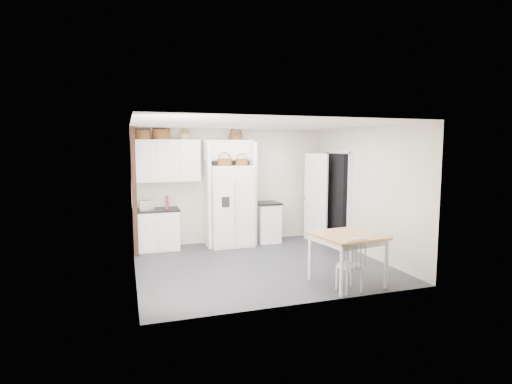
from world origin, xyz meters
name	(u,v)px	position (x,y,z in m)	size (l,w,h in m)	color
floor	(260,264)	(0.00, 0.00, 0.00)	(4.50, 4.50, 0.00)	#323232
ceiling	(261,124)	(0.00, 0.00, 2.60)	(4.50, 4.50, 0.00)	white
wall_back	(233,186)	(0.00, 2.00, 1.30)	(4.50, 4.50, 0.00)	#BDB5A1
wall_left	(133,201)	(-2.25, 0.00, 1.30)	(4.00, 4.00, 0.00)	#BDB5A1
wall_right	(366,191)	(2.25, 0.00, 1.30)	(4.00, 4.00, 0.00)	#BDB5A1
refrigerator	(231,206)	(-0.15, 1.62, 0.89)	(0.92, 0.74, 1.79)	white
base_cab_left	(157,230)	(-1.76, 1.70, 0.42)	(0.91, 0.58, 0.85)	white
base_cab_right	(267,223)	(0.74, 1.70, 0.44)	(0.50, 0.60, 0.88)	white
dining_table	(347,259)	(0.97, -1.45, 0.41)	(0.97, 0.97, 0.81)	#A9663C
windsor_chair	(350,266)	(0.84, -1.75, 0.40)	(0.39, 0.35, 0.79)	white
counter_left	(156,210)	(-1.76, 1.70, 0.86)	(0.95, 0.61, 0.04)	black
counter_right	(267,203)	(0.74, 1.70, 0.90)	(0.54, 0.64, 0.04)	black
toaster	(146,205)	(-1.97, 1.63, 0.99)	(0.30, 0.17, 0.20)	silver
cookbook_red	(167,203)	(-1.54, 1.62, 1.02)	(0.04, 0.18, 0.27)	#A40B1B
cookbook_cream	(167,203)	(-1.55, 1.62, 1.01)	(0.04, 0.17, 0.25)	white
basket_upper_a	(143,135)	(-1.98, 1.83, 2.44)	(0.33, 0.33, 0.18)	#552F11
basket_upper_b	(162,135)	(-1.60, 1.83, 2.46)	(0.37, 0.37, 0.22)	#552F11
basket_upper_c	(185,137)	(-1.11, 1.83, 2.42)	(0.23, 0.23, 0.13)	brown
basket_bridge_b	(236,137)	(0.03, 1.83, 2.43)	(0.28, 0.28, 0.16)	#552F11
basket_fridge_a	(225,162)	(-0.30, 1.52, 1.87)	(0.30, 0.30, 0.16)	#552F11
basket_fridge_b	(242,162)	(0.08, 1.52, 1.86)	(0.27, 0.27, 0.14)	#552F11
upper_cabinet	(167,161)	(-1.50, 1.83, 1.90)	(1.40, 0.34, 0.90)	white
bridge_cabinet	(228,150)	(-0.15, 1.83, 2.12)	(1.12, 0.34, 0.45)	white
fridge_panel_left	(207,195)	(-0.66, 1.70, 1.15)	(0.08, 0.60, 2.30)	white
fridge_panel_right	(251,193)	(0.36, 1.70, 1.15)	(0.08, 0.60, 2.30)	white
trim_post	(134,192)	(-2.20, 1.35, 1.30)	(0.09, 0.09, 2.60)	black
doorway_void	(337,199)	(2.16, 1.00, 1.02)	(0.18, 0.85, 2.05)	black
door_slab	(316,198)	(1.80, 1.33, 1.02)	(0.80, 0.04, 2.05)	white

